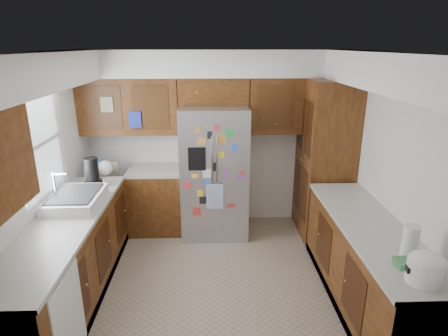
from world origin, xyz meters
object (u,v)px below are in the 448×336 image
at_px(pantry, 325,160).
at_px(fridge, 214,172).
at_px(paper_towel, 410,242).
at_px(rice_cooker, 426,267).

height_order(pantry, fridge, pantry).
relative_size(pantry, paper_towel, 7.58).
bearing_deg(rice_cooker, paper_towel, 82.13).
bearing_deg(paper_towel, pantry, 91.13).
height_order(pantry, paper_towel, pantry).
height_order(pantry, rice_cooker, pantry).
bearing_deg(pantry, paper_towel, -88.87).
bearing_deg(rice_cooker, fridge, 120.13).
relative_size(pantry, fridge, 1.19).
bearing_deg(paper_towel, fridge, 124.27).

